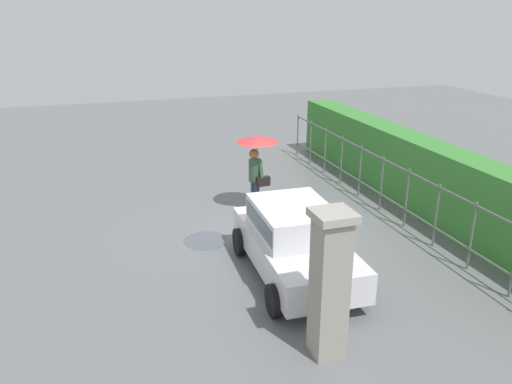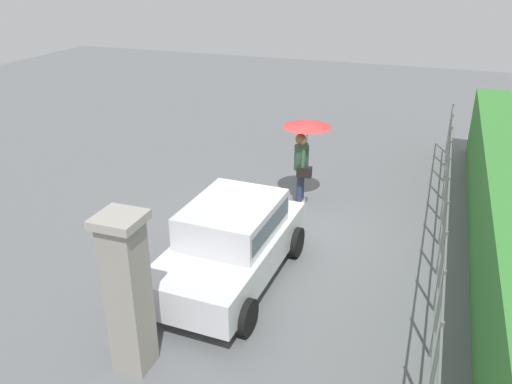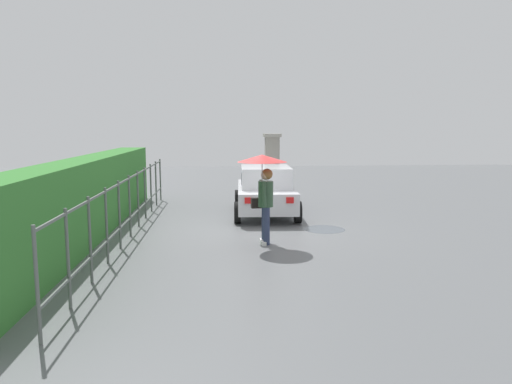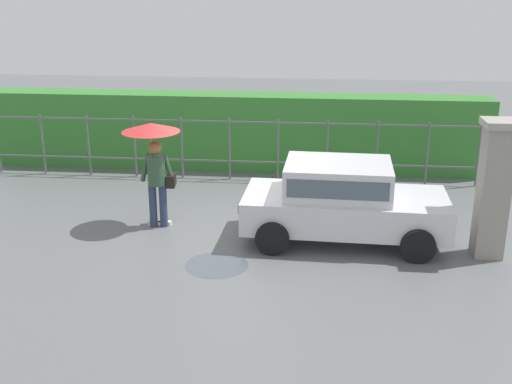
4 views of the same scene
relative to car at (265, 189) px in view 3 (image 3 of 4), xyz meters
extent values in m
plane|color=slate|center=(-2.00, 0.32, -0.80)|extent=(40.00, 40.00, 0.00)
cube|color=silver|center=(0.06, 0.00, -0.22)|extent=(3.76, 1.77, 0.60)
cube|color=silver|center=(-0.09, 0.00, 0.38)|extent=(1.95, 1.51, 0.60)
cube|color=#4C5B66|center=(-0.09, 0.00, 0.40)|extent=(1.80, 1.52, 0.33)
cylinder|color=black|center=(1.34, 0.79, -0.50)|extent=(0.61, 0.20, 0.60)
cylinder|color=black|center=(1.28, -0.89, -0.50)|extent=(0.61, 0.20, 0.60)
cylinder|color=black|center=(-1.16, 0.88, -0.50)|extent=(0.61, 0.20, 0.60)
cylinder|color=black|center=(-1.22, -0.80, -0.50)|extent=(0.61, 0.20, 0.60)
cube|color=red|center=(-1.78, 0.61, -0.07)|extent=(0.07, 0.20, 0.16)
cube|color=red|center=(-1.82, -0.48, -0.07)|extent=(0.07, 0.20, 0.16)
cylinder|color=#2D3856|center=(-3.64, 0.31, -0.37)|extent=(0.15, 0.15, 0.86)
cylinder|color=#2D3856|center=(-3.44, 0.33, -0.37)|extent=(0.15, 0.15, 0.86)
cube|color=white|center=(-3.64, 0.37, -0.76)|extent=(0.26, 0.10, 0.08)
cube|color=white|center=(-3.44, 0.39, -0.76)|extent=(0.26, 0.10, 0.08)
cylinder|color=#2D4C33|center=(-3.54, 0.32, 0.35)|extent=(0.34, 0.34, 0.58)
sphere|color=#DBAD89|center=(-3.54, 0.32, 0.78)|extent=(0.22, 0.22, 0.22)
sphere|color=olive|center=(-3.53, 0.29, 0.80)|extent=(0.25, 0.25, 0.25)
cylinder|color=#2D4C33|center=(-3.76, 0.38, 0.37)|extent=(0.23, 0.11, 0.56)
cylinder|color=#2D4C33|center=(-3.32, 0.42, 0.37)|extent=(0.23, 0.11, 0.56)
cylinder|color=#B2B2B7|center=(-3.62, 0.41, 0.69)|extent=(0.02, 0.02, 0.77)
cone|color=red|center=(-3.62, 0.41, 1.16)|extent=(1.11, 1.11, 0.17)
cube|color=black|center=(-3.29, 0.46, 0.11)|extent=(0.19, 0.35, 0.24)
cube|color=gray|center=(2.53, -0.47, 0.35)|extent=(0.48, 0.48, 2.30)
cube|color=#9E998E|center=(2.53, -0.47, 1.56)|extent=(0.60, 0.60, 0.12)
cylinder|color=#59605B|center=(-8.40, 3.54, -0.05)|extent=(0.05, 0.05, 1.50)
cylinder|color=#59605B|center=(-7.23, 3.54, -0.05)|extent=(0.05, 0.05, 1.50)
cylinder|color=#59605B|center=(-6.07, 3.54, -0.05)|extent=(0.05, 0.05, 1.50)
cylinder|color=#59605B|center=(-4.90, 3.54, -0.05)|extent=(0.05, 0.05, 1.50)
cylinder|color=#59605B|center=(-3.74, 3.54, -0.05)|extent=(0.05, 0.05, 1.50)
cylinder|color=#59605B|center=(-2.57, 3.54, -0.05)|extent=(0.05, 0.05, 1.50)
cylinder|color=#59605B|center=(-1.41, 3.54, -0.05)|extent=(0.05, 0.05, 1.50)
cylinder|color=#59605B|center=(-0.24, 3.54, -0.05)|extent=(0.05, 0.05, 1.50)
cylinder|color=#59605B|center=(0.92, 3.54, -0.05)|extent=(0.05, 0.05, 1.50)
cylinder|color=#59605B|center=(2.08, 3.54, -0.05)|extent=(0.05, 0.05, 1.50)
cylinder|color=#59605B|center=(3.25, 3.54, -0.05)|extent=(0.05, 0.05, 1.50)
cube|color=#59605B|center=(-2.57, 3.54, 0.62)|extent=(11.65, 0.03, 0.04)
cube|color=#59605B|center=(-2.57, 3.54, -0.35)|extent=(11.65, 0.03, 0.04)
cube|color=#387F33|center=(-2.57, 4.57, 0.15)|extent=(12.65, 0.90, 1.90)
cylinder|color=#4C545B|center=(-2.13, -1.35, -0.80)|extent=(1.08, 1.08, 0.00)
camera|label=1|loc=(8.65, -3.63, 4.37)|focal=36.02mm
camera|label=2|loc=(7.45, 3.14, 4.59)|focal=36.53mm
camera|label=3|loc=(-14.07, 1.30, 1.85)|focal=33.22mm
camera|label=4|loc=(-0.50, -10.99, 3.78)|focal=44.23mm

